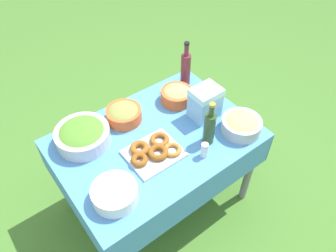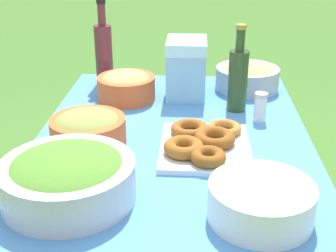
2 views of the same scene
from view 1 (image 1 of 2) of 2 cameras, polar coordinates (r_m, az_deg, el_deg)
The scene contains 12 objects.
ground_plane at distance 2.50m, azimuth -1.74°, elevation -12.75°, with size 14.00×14.00×0.00m, color #477A2D.
picnic_table at distance 2.02m, azimuth -2.11°, elevation -3.98°, with size 1.17×0.82×0.69m.
salad_bowl at distance 1.93m, azimuth -14.66°, elevation -1.51°, with size 0.31×0.31×0.12m.
pasta_bowl at distance 1.99m, azimuth 12.66°, elevation 0.30°, with size 0.24×0.24×0.10m.
donut_platter at distance 1.84m, azimuth -2.56°, elevation -4.38°, with size 0.31×0.25×0.05m.
plate_stack at distance 1.68m, azimuth -9.26°, elevation -11.57°, with size 0.23×0.23×0.08m.
olive_oil_bottle at distance 1.85m, azimuth 7.23°, elevation -0.22°, with size 0.07×0.07×0.29m.
wine_bottle at distance 2.24m, azimuth 3.09°, elevation 9.99°, with size 0.07×0.07×0.33m.
bread_bowl at distance 2.14m, azimuth 1.53°, elevation 5.49°, with size 0.21×0.21×0.11m.
olive_bowl at distance 2.03m, azimuth -7.72°, elevation 2.15°, with size 0.22×0.22×0.10m.
cooler_box at distance 2.01m, azimuth 6.48°, elevation 4.03°, with size 0.18×0.14×0.21m.
salt_shaker at distance 1.82m, azimuth 6.37°, elevation -4.18°, with size 0.04×0.04×0.10m.
Camera 1 is at (0.73, 1.08, 2.13)m, focal length 35.00 mm.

